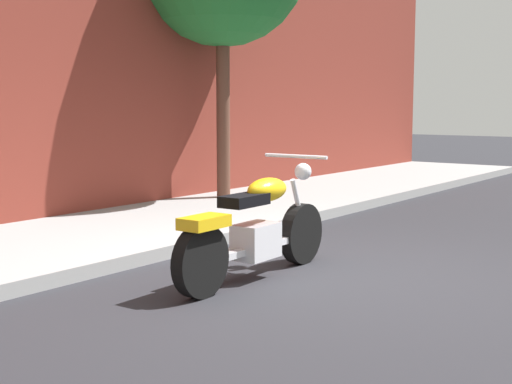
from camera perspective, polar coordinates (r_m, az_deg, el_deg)
ground_plane at (r=6.81m, az=6.20°, el=-6.59°), size 60.00×60.00×0.00m
sidewalk at (r=8.67m, az=-11.35°, el=-3.27°), size 22.71×2.58×0.14m
motorcycle at (r=6.55m, az=-0.05°, el=-3.09°), size 2.19×0.70×1.10m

